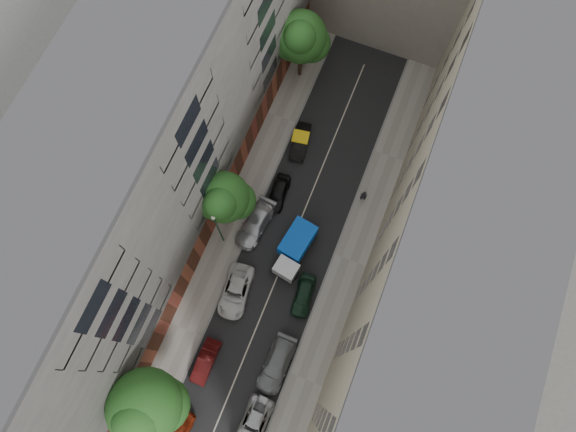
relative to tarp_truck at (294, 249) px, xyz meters
The scene contains 20 objects.
ground 1.89m from the tarp_truck, 116.76° to the left, with size 120.00×120.00×0.00m, color #4C4C49.
road_surface 1.88m from the tarp_truck, 116.76° to the left, with size 8.00×44.00×0.02m, color black.
sidewalk_left 6.34m from the tarp_truck, 168.96° to the left, with size 3.00×44.00×0.15m, color gray.
sidewalk_right 5.20m from the tarp_truck, 13.65° to the left, with size 3.00×44.00×0.15m, color gray.
building_left 14.53m from the tarp_truck, behind, with size 8.00×44.00×20.00m, color #4A4745.
building_right 13.59m from the tarp_truck, ahead, with size 8.00×44.00×20.00m, color tan.
tarp_truck is the anchor object (origin of this frame).
car_left_1 12.09m from the tarp_truck, 106.36° to the right, with size 1.35×3.87×1.27m, color #4A0E0E.
car_left_2 6.30m from the tarp_truck, 122.84° to the right, with size 2.28×4.95×1.38m, color silver.
car_left_3 4.36m from the tarp_truck, 166.74° to the left, with size 2.07×5.08×1.47m, color #B5B5BA.
car_left_4 5.75m from the tarp_truck, 126.53° to the left, with size 1.53×3.81×1.30m, color black.
car_left_5 10.76m from the tarp_truck, 108.45° to the left, with size 1.38×3.97×1.31m, color black.
car_right_0 14.81m from the tarp_truck, 81.45° to the right, with size 2.14×4.64×1.29m, color #B4B4B9.
car_right_1 9.88m from the tarp_truck, 77.11° to the right, with size 2.05×5.05×1.46m, color slate.
car_right_2 4.11m from the tarp_truck, 57.17° to the right, with size 1.58×3.92×1.33m, color black.
tree_near 17.45m from the tarp_truck, 107.85° to the right, with size 5.67×5.45×9.24m.
tree_mid 7.82m from the tarp_truck, behind, with size 4.73×4.37×8.09m.
tree_far 18.94m from the tarp_truck, 109.74° to the left, with size 5.07×4.76×8.49m.
lamp_post 7.20m from the tarp_truck, 168.04° to the right, with size 0.36×0.36×7.01m.
pedestrian 8.13m from the tarp_truck, 60.49° to the left, with size 0.65×0.43×1.78m, color black.
Camera 1 is at (4.13, -11.57, 45.10)m, focal length 32.00 mm.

